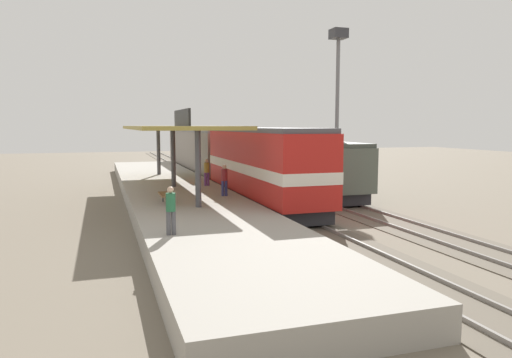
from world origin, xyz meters
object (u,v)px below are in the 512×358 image
platform_bench (164,195)px  person_boarding (207,171)px  locomotive (262,165)px  person_walking (171,208)px  light_mast (338,75)px  person_waiting (224,179)px  freight_car (311,167)px  passenger_carriage_single (200,151)px

platform_bench → person_boarding: (3.49, 6.40, 0.51)m
locomotive → person_walking: (-6.64, -9.76, -0.56)m
light_mast → person_walking: bearing=-133.1°
platform_bench → person_walking: bearing=-95.3°
light_mast → person_waiting: (-10.35, -6.92, -6.54)m
locomotive → freight_car: (4.60, 3.14, -0.44)m
person_waiting → platform_bench: bearing=-154.7°
person_walking → freight_car: bearing=48.9°
platform_bench → locomotive: (6.00, 2.85, 1.07)m
freight_car → passenger_carriage_single: bearing=107.2°
platform_bench → light_mast: 17.70m
locomotive → passenger_carriage_single: locomotive is taller
freight_car → person_waiting: bearing=-148.7°
person_walking → light_mast: bearing=46.9°
platform_bench → person_boarding: bearing=61.4°
locomotive → passenger_carriage_single: 18.00m
passenger_carriage_single → freight_car: size_ratio=1.67×
freight_car → person_boarding: size_ratio=7.02×
person_waiting → freight_car: bearing=31.3°
freight_car → light_mast: size_ratio=1.03×
passenger_carriage_single → person_boarding: size_ratio=11.70×
passenger_carriage_single → freight_car: bearing=-72.8°
person_waiting → person_walking: 9.47m
light_mast → person_waiting: size_ratio=6.84×
locomotive → person_boarding: size_ratio=8.44×
passenger_carriage_single → freight_car: 15.56m
platform_bench → passenger_carriage_single: (6.00, 20.85, 0.97)m
passenger_carriage_single → platform_bench: bearing=-106.1°
locomotive → person_waiting: 2.88m
locomotive → person_boarding: bearing=125.3°
locomotive → person_boarding: 4.38m
platform_bench → freight_car: size_ratio=0.14×
person_boarding → light_mast: bearing=11.8°
passenger_carriage_single → person_waiting: passenger_carriage_single is taller
light_mast → person_walking: size_ratio=6.84×
platform_bench → person_waiting: size_ratio=0.99×
platform_bench → locomotive: 6.73m
platform_bench → passenger_carriage_single: bearing=73.9°
passenger_carriage_single → person_waiting: bearing=-97.6°
person_boarding → locomotive: bearing=-54.7°
passenger_carriage_single → person_boarding: 14.68m
platform_bench → passenger_carriage_single: passenger_carriage_single is taller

